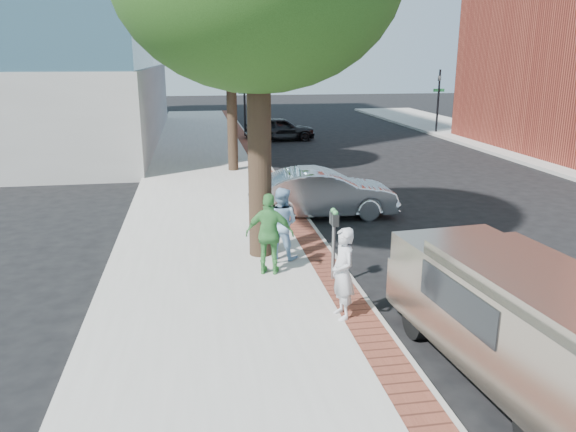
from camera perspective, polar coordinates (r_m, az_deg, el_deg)
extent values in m
plane|color=black|center=(11.31, 1.45, -7.58)|extent=(120.00, 120.00, 0.00)
cube|color=#9E9991|center=(18.72, -7.72, 2.04)|extent=(5.00, 60.00, 0.15)
cube|color=brown|center=(18.89, -1.05, 2.55)|extent=(0.60, 60.00, 0.01)
cube|color=gray|center=(18.96, 0.00, 2.36)|extent=(0.10, 60.00, 0.15)
cylinder|color=black|center=(32.42, -4.43, 11.20)|extent=(0.12, 0.12, 3.80)
imported|color=black|center=(32.35, -4.47, 13.14)|extent=(0.18, 0.15, 0.90)
cube|color=#1E7238|center=(32.37, -4.45, 12.43)|extent=(0.70, 0.03, 0.18)
cylinder|color=black|center=(35.39, 15.00, 11.11)|extent=(0.12, 0.12, 3.80)
imported|color=black|center=(35.33, 15.13, 12.88)|extent=(0.18, 0.15, 0.90)
cube|color=#1E7238|center=(35.35, 15.08, 12.24)|extent=(0.70, 0.03, 0.18)
cylinder|color=black|center=(12.35, -2.90, 5.82)|extent=(0.52, 0.52, 4.40)
cylinder|color=black|center=(22.37, -5.69, 9.55)|extent=(0.40, 0.40, 3.85)
ellipsoid|color=#1C4112|center=(22.25, -5.93, 17.88)|extent=(4.80, 4.80, 3.94)
cylinder|color=gray|center=(11.30, 4.63, -3.69)|extent=(0.07, 0.07, 1.15)
cube|color=#2D3030|center=(11.01, 4.83, -0.44)|extent=(0.12, 0.14, 0.24)
cube|color=#2D3030|center=(11.18, 4.60, -0.18)|extent=(0.12, 0.14, 0.24)
sphere|color=#3F8C4C|center=(10.97, 4.84, 0.32)|extent=(0.11, 0.11, 0.11)
sphere|color=#3F8C4C|center=(11.14, 4.62, 0.56)|extent=(0.11, 0.11, 0.11)
imported|color=#B9B9BF|center=(9.62, 5.60, -5.83)|extent=(0.45, 0.63, 1.61)
imported|color=#8DB5DB|center=(12.41, -0.70, -0.73)|extent=(0.99, 0.93, 1.61)
imported|color=#449648|center=(11.50, -1.87, -1.85)|extent=(1.07, 0.66, 1.70)
imported|color=silver|center=(16.27, 3.53, 2.32)|extent=(4.28, 1.59, 1.40)
imported|color=black|center=(31.58, -0.80, 8.85)|extent=(3.93, 1.76, 1.31)
cube|color=gray|center=(8.65, 22.47, -9.58)|extent=(2.25, 4.77, 1.30)
cube|color=gray|center=(10.27, 15.57, -6.49)|extent=(1.85, 1.03, 0.77)
cube|color=gray|center=(8.17, 24.21, -5.74)|extent=(1.94, 3.41, 0.15)
cylinder|color=black|center=(9.65, 12.87, -10.31)|extent=(0.27, 0.63, 0.62)
cylinder|color=black|center=(10.43, 20.68, -8.91)|extent=(0.27, 0.63, 0.62)
cube|color=black|center=(9.24, 26.55, -6.48)|extent=(0.20, 1.92, 0.53)
cube|color=black|center=(8.18, 16.64, -8.24)|extent=(0.20, 1.92, 0.53)
cube|color=black|center=(10.51, 14.52, -4.05)|extent=(1.53, 0.16, 0.38)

